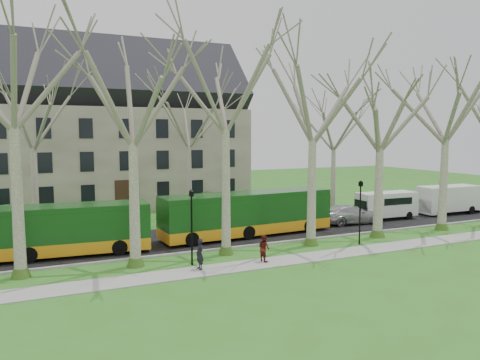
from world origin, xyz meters
The scene contains 16 objects.
ground centered at (0.00, 0.00, 0.00)m, with size 120.00×120.00×0.00m, color #387020.
sidewalk centered at (0.00, -2.50, 0.03)m, with size 70.00×2.00×0.06m, color gray.
road centered at (0.00, 5.50, 0.03)m, with size 80.00×8.00×0.06m, color black.
curb centered at (0.00, 1.50, 0.07)m, with size 80.00×0.25×0.14m, color #A5A39E.
building centered at (-6.00, 24.00, 8.07)m, with size 26.50×12.20×16.00m.
tree_row_verge centered at (0.00, 0.30, 7.00)m, with size 49.00×7.00×14.00m.
tree_row_far centered at (-1.33, 11.00, 6.00)m, with size 33.00×7.00×12.00m.
lamp_row centered at (0.00, -1.00, 2.57)m, with size 36.22×0.22×4.30m.
hedges centered at (-4.67, 14.00, 1.00)m, with size 30.60×8.60×2.00m.
bus_lead centered at (-13.82, 4.30, 1.66)m, with size 12.82×2.67×3.20m, color #144816, non-canonical shape.
bus_follow centered at (0.23, 4.57, 1.70)m, with size 13.13×2.74×3.28m, color #144816, non-canonical shape.
sedan centered at (9.99, 5.02, 0.84)m, with size 2.18×5.35×1.55m, color #AAA9AE.
van_a centered at (14.11, 5.45, 1.24)m, with size 5.40×1.96×2.35m, color silver, non-canonical shape.
van_b centered at (21.31, 5.24, 1.36)m, with size 5.95×2.16×2.60m, color silver, non-canonical shape.
pedestrian_a centered at (-5.94, -2.17, 0.92)m, with size 0.63×0.41×1.72m, color black.
pedestrian_b centered at (-1.96, -2.20, 0.85)m, with size 0.77×0.60×1.57m, color #561713.
Camera 1 is at (-14.41, -26.10, 7.58)m, focal length 35.00 mm.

